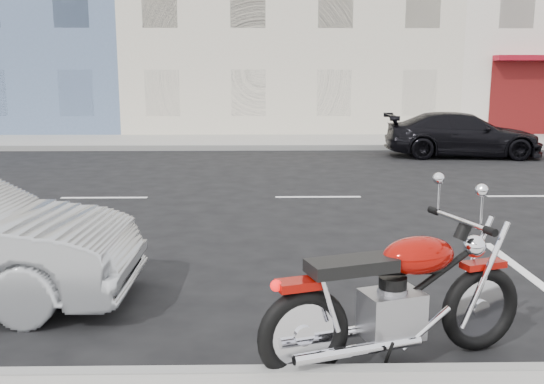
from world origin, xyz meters
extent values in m
plane|color=black|center=(0.00, 0.00, 0.00)|extent=(120.00, 120.00, 0.00)
cube|color=gray|center=(-5.00, 8.70, 0.07)|extent=(80.00, 3.40, 0.15)
cube|color=gray|center=(-5.00, 7.00, 0.08)|extent=(80.00, 0.12, 0.16)
torus|color=black|center=(-1.98, -6.63, 0.35)|extent=(0.73, 0.34, 0.73)
cube|color=#880A04|center=(-2.02, -6.64, 0.75)|extent=(0.37, 0.27, 0.07)
cube|color=gray|center=(-1.27, -6.40, 0.42)|extent=(0.54, 0.45, 0.37)
ellipsoid|color=#880A04|center=(-1.07, -6.33, 0.87)|extent=(0.70, 0.55, 0.30)
cube|color=black|center=(-1.62, -6.51, 0.85)|extent=(0.73, 0.48, 0.10)
cylinder|color=silver|center=(-0.71, -6.21, 1.13)|extent=(0.28, 0.74, 0.04)
cylinder|color=silver|center=(-1.57, -6.66, 0.24)|extent=(1.01, 0.41, 0.09)
cylinder|color=silver|center=(-1.66, -6.37, 0.24)|extent=(1.01, 0.41, 0.09)
cylinder|color=black|center=(-1.04, -6.32, 0.60)|extent=(0.85, 0.33, 0.54)
imported|color=black|center=(2.50, 5.51, 0.61)|extent=(4.35, 2.07, 1.22)
camera|label=1|loc=(-3.07, -11.11, 2.29)|focal=40.00mm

